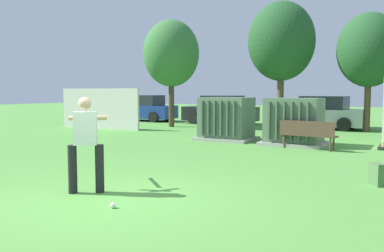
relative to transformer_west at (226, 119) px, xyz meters
name	(u,v)px	position (x,y,z in m)	size (l,w,h in m)	color
ground_plane	(105,200)	(1.82, -9.01, -0.79)	(96.00, 96.00, 0.00)	#51933D
fence_panel	(99,109)	(-7.60, 1.49, 0.21)	(4.80, 0.12, 2.00)	beige
transformer_west	(226,119)	(0.00, 0.00, 0.00)	(2.10, 1.70, 1.62)	#9E9B93
transformer_mid_west	(294,122)	(2.64, -0.20, 0.00)	(2.10, 1.70, 1.62)	#9E9B93
park_bench	(307,133)	(3.32, -1.09, -0.25)	(1.84, 0.67, 0.92)	#4C3828
batter	(86,139)	(1.16, -8.74, 0.19)	(1.18, 1.43, 1.74)	black
sports_ball	(113,205)	(2.27, -9.35, -0.74)	(0.09, 0.09, 0.09)	white
backpack	(378,175)	(5.79, -5.57, -0.57)	(0.37, 0.38, 0.44)	#4C723F
tree_left	(171,54)	(-5.01, 4.12, 3.02)	(2.90, 2.90, 5.55)	#4C3828
tree_center_left	(281,42)	(0.27, 5.90, 3.51)	(3.28, 3.28, 6.27)	brown
tree_center_right	(369,50)	(4.29, 6.06, 2.91)	(2.82, 2.82, 5.40)	brown
parked_car_leftmost	(143,109)	(-8.92, 7.03, -0.04)	(4.29, 2.10, 1.62)	navy
parked_car_left_of_center	(221,111)	(-3.65, 7.29, -0.04)	(4.21, 1.94, 1.62)	black
parked_car_right_of_center	(322,114)	(2.13, 6.75, -0.04)	(4.29, 2.10, 1.62)	#B2B2B7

